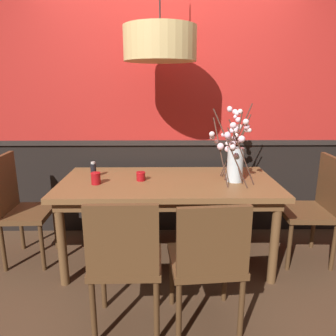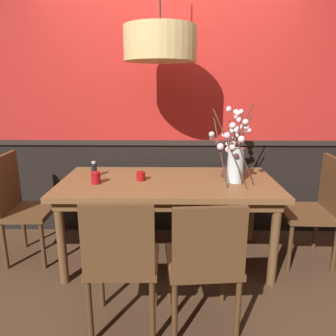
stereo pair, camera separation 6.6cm
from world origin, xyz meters
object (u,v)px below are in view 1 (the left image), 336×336
object	(u,v)px
chair_far_side_right	(191,177)
vase_with_blossoms	(234,154)
condiment_bottle	(93,170)
candle_holder_nearer_center	(141,176)
chair_near_side_left	(125,259)
candle_holder_nearer_edge	(96,178)
chair_head_east_end	(315,204)
pendant_lamp	(160,44)
dining_table	(168,190)
chair_far_side_left	(139,178)
chair_near_side_right	(208,258)
chair_head_west_end	(18,204)

from	to	relation	value
chair_far_side_right	vase_with_blossoms	distance (m)	1.03
condiment_bottle	candle_holder_nearer_center	bearing A→B (deg)	-14.78
chair_near_side_left	candle_holder_nearer_center	size ratio (longest dim) A/B	11.42
candle_holder_nearer_edge	chair_far_side_right	bearing A→B (deg)	47.67
chair_head_east_end	chair_far_side_right	bearing A→B (deg)	139.94
chair_near_side_left	chair_head_east_end	xyz separation A→B (m)	(1.57, 0.89, 0.01)
candle_holder_nearer_center	pendant_lamp	xyz separation A→B (m)	(0.17, 0.09, 1.07)
dining_table	chair_head_east_end	bearing A→B (deg)	0.10
dining_table	vase_with_blossoms	distance (m)	0.64
chair_far_side_left	vase_with_blossoms	world-z (taller)	vase_with_blossoms
chair_far_side_right	condiment_bottle	bearing A→B (deg)	-141.61
chair_far_side_left	chair_head_east_end	xyz separation A→B (m)	(1.62, -0.88, 0.02)
chair_head_east_end	condiment_bottle	xyz separation A→B (m)	(-1.96, 0.11, 0.29)
chair_near_side_left	candle_holder_nearer_edge	size ratio (longest dim) A/B	9.24
condiment_bottle	chair_near_side_right	bearing A→B (deg)	-47.28
chair_near_side_left	chair_far_side_right	size ratio (longest dim) A/B	0.97
candle_holder_nearer_center	condiment_bottle	bearing A→B (deg)	165.22
dining_table	chair_near_side_right	size ratio (longest dim) A/B	2.06
chair_near_side_left	candle_holder_nearer_edge	xyz separation A→B (m)	(-0.32, 0.79, 0.28)
chair_near_side_right	candle_holder_nearer_center	size ratio (longest dim) A/B	11.14
chair_near_side_left	condiment_bottle	bearing A→B (deg)	111.27
vase_with_blossoms	pendant_lamp	bearing A→B (deg)	169.81
chair_near_side_left	chair_near_side_right	bearing A→B (deg)	3.51
vase_with_blossoms	candle_holder_nearer_center	bearing A→B (deg)	178.21
chair_head_east_end	chair_far_side_right	xyz separation A→B (m)	(-1.02, 0.86, 0.00)
chair_near_side_right	vase_with_blossoms	distance (m)	1.01
chair_far_side_right	chair_head_west_end	xyz separation A→B (m)	(-1.59, -0.84, 0.00)
chair_near_side_right	chair_head_west_end	xyz separation A→B (m)	(-1.55, 0.87, 0.03)
chair_head_west_end	pendant_lamp	size ratio (longest dim) A/B	0.98
vase_with_blossoms	chair_near_side_left	bearing A→B (deg)	-133.68
candle_holder_nearer_center	chair_near_side_right	bearing A→B (deg)	-61.37
candle_holder_nearer_center	condiment_bottle	size ratio (longest dim) A/B	0.58
vase_with_blossoms	candle_holder_nearer_edge	xyz separation A→B (m)	(-1.15, -0.08, -0.18)
vase_with_blossoms	pendant_lamp	distance (m)	1.08
candle_holder_nearer_edge	condiment_bottle	world-z (taller)	condiment_bottle
chair_head_west_end	vase_with_blossoms	size ratio (longest dim) A/B	1.50
pendant_lamp	chair_head_west_end	bearing A→B (deg)	-176.68
chair_near_side_left	candle_holder_nearer_center	xyz separation A→B (m)	(0.04, 0.89, 0.27)
chair_far_side_left	chair_head_east_end	world-z (taller)	chair_head_east_end
chair_near_side_left	condiment_bottle	xyz separation A→B (m)	(-0.39, 1.00, 0.29)
chair_far_side_right	candle_holder_nearer_center	xyz separation A→B (m)	(-0.51, -0.86, 0.26)
dining_table	chair_near_side_left	bearing A→B (deg)	-107.02
chair_far_side_left	chair_far_side_right	bearing A→B (deg)	-2.02
dining_table	chair_far_side_right	bearing A→B (deg)	72.08
dining_table	chair_head_east_end	xyz separation A→B (m)	(1.30, 0.00, -0.14)
chair_far_side_left	chair_near_side_right	bearing A→B (deg)	-72.29
dining_table	chair_far_side_left	world-z (taller)	chair_far_side_left
chair_far_side_right	pendant_lamp	world-z (taller)	pendant_lamp
dining_table	chair_far_side_right	size ratio (longest dim) A/B	1.94
chair_near_side_left	vase_with_blossoms	world-z (taller)	vase_with_blossoms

